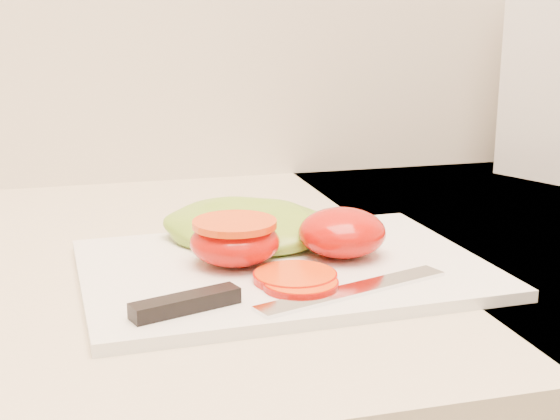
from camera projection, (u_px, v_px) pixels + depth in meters
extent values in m
cube|color=beige|center=(217.00, 266.00, 0.74)|extent=(3.92, 0.65, 0.03)
cube|color=white|center=(283.00, 269.00, 0.67)|extent=(0.35, 0.26, 0.01)
ellipsoid|color=red|center=(342.00, 232.00, 0.69)|extent=(0.08, 0.08, 0.04)
ellipsoid|color=red|center=(235.00, 242.00, 0.67)|extent=(0.08, 0.08, 0.04)
cylinder|color=red|center=(235.00, 224.00, 0.66)|extent=(0.07, 0.07, 0.01)
cylinder|color=#F14D0A|center=(295.00, 277.00, 0.63)|extent=(0.07, 0.07, 0.01)
cylinder|color=#F14D0A|center=(301.00, 284.00, 0.61)|extent=(0.06, 0.06, 0.01)
ellipsoid|color=#82A72C|center=(246.00, 226.00, 0.73)|extent=(0.19, 0.18, 0.03)
ellipsoid|color=#82A72C|center=(288.00, 226.00, 0.75)|extent=(0.12, 0.12, 0.02)
cube|color=silver|center=(354.00, 290.00, 0.61)|extent=(0.17, 0.07, 0.00)
cube|color=black|center=(186.00, 303.00, 0.57)|extent=(0.08, 0.04, 0.01)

